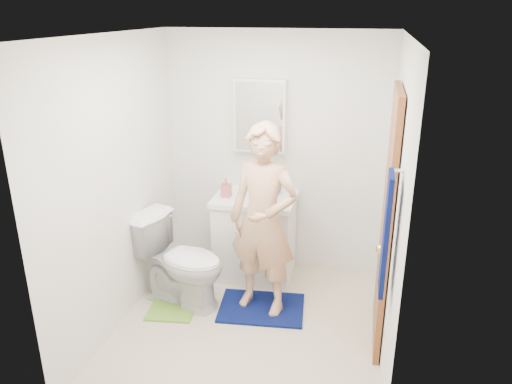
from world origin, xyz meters
TOP-DOWN VIEW (x-y plane):
  - floor at (0.00, 0.00)m, footprint 2.20×2.40m
  - ceiling at (0.00, 0.00)m, footprint 2.20×2.40m
  - wall_back at (0.00, 1.21)m, footprint 2.20×0.02m
  - wall_front at (0.00, -1.21)m, footprint 2.20×0.02m
  - wall_left at (-1.11, 0.00)m, footprint 0.02×2.40m
  - wall_right at (1.11, 0.00)m, footprint 0.02×2.40m
  - vanity_cabinet at (-0.15, 0.91)m, footprint 0.75×0.55m
  - countertop at (-0.15, 0.91)m, footprint 0.79×0.59m
  - sink_basin at (-0.15, 0.91)m, footprint 0.40×0.40m
  - faucet at (-0.15, 1.09)m, footprint 0.03×0.03m
  - medicine_cabinet at (-0.15, 1.14)m, footprint 0.50×0.12m
  - mirror_panel at (-0.15, 1.08)m, footprint 0.46×0.01m
  - door at (1.07, 0.15)m, footprint 0.05×0.80m
  - door_knob at (1.03, -0.17)m, footprint 0.07×0.07m
  - towel at (1.03, -0.57)m, footprint 0.03×0.24m
  - towel_hook at (1.07, -0.57)m, footprint 0.06×0.02m
  - toilet at (-0.69, 0.27)m, footprint 0.92×0.66m
  - bath_mat at (0.05, 0.30)m, footprint 0.81×0.62m
  - green_rug at (-0.73, 0.08)m, footprint 0.45×0.40m
  - soap_dispenser at (-0.42, 0.85)m, footprint 0.10×0.10m
  - toothbrush_cup at (0.02, 1.04)m, footprint 0.13×0.13m
  - man at (0.06, 0.31)m, footprint 0.70×0.54m

SIDE VIEW (x-z plane):
  - floor at x=0.00m, z-range -0.02..0.00m
  - green_rug at x=-0.73m, z-range 0.00..0.02m
  - bath_mat at x=0.05m, z-range 0.00..0.02m
  - vanity_cabinet at x=-0.15m, z-range 0.00..0.80m
  - toilet at x=-0.69m, z-range 0.00..0.84m
  - countertop at x=-0.15m, z-range 0.80..0.85m
  - sink_basin at x=-0.15m, z-range 0.83..0.86m
  - man at x=0.06m, z-range 0.02..1.72m
  - toothbrush_cup at x=0.02m, z-range 0.85..0.95m
  - faucet at x=-0.15m, z-range 0.85..0.97m
  - soap_dispenser at x=-0.42m, z-range 0.85..1.04m
  - door_knob at x=1.03m, z-range 0.91..0.98m
  - door at x=1.07m, z-range 0.00..2.05m
  - wall_back at x=0.00m, z-range 0.00..2.40m
  - wall_front at x=0.00m, z-range 0.00..2.40m
  - wall_left at x=-1.11m, z-range 0.00..2.40m
  - wall_right at x=1.11m, z-range 0.00..2.40m
  - towel at x=1.03m, z-range 0.85..1.65m
  - medicine_cabinet at x=-0.15m, z-range 1.25..1.95m
  - mirror_panel at x=-0.15m, z-range 1.27..1.93m
  - towel_hook at x=1.07m, z-range 1.66..1.68m
  - ceiling at x=0.00m, z-range 2.40..2.42m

